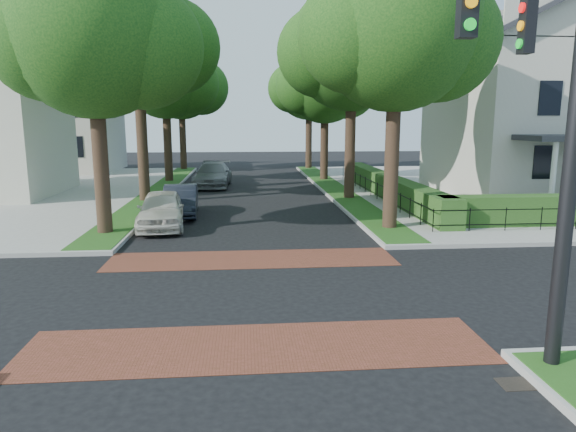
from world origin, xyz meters
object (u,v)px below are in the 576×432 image
object	(u,v)px
parked_car_middle	(181,201)
parked_car_rear	(213,175)
parked_car_front	(162,209)
traffic_signal	(558,96)

from	to	relation	value
parked_car_middle	parked_car_rear	size ratio (longest dim) A/B	0.78
parked_car_front	parked_car_middle	size ratio (longest dim) A/B	1.06
traffic_signal	parked_car_front	world-z (taller)	traffic_signal
traffic_signal	parked_car_middle	bearing A→B (deg)	117.42
parked_car_front	parked_car_rear	bearing A→B (deg)	80.00
parked_car_middle	traffic_signal	bearing A→B (deg)	-66.34
parked_car_front	parked_car_middle	xyz separation A→B (m)	(0.43, 2.71, -0.06)
parked_car_front	parked_car_rear	xyz separation A→B (m)	(1.28, 13.20, 0.03)
traffic_signal	parked_car_middle	world-z (taller)	traffic_signal
parked_car_front	parked_car_middle	distance (m)	2.75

